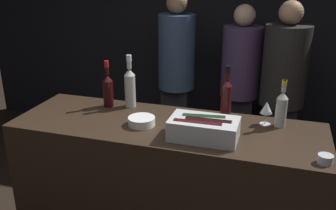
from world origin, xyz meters
The scene contains 13 objects.
wall_back_chalkboard centered at (0.00, 2.54, 1.40)m, with size 6.40×0.06×2.80m.
bar_counter centered at (0.00, 0.32, 0.55)m, with size 1.96×0.64×1.10m.
ice_bin_with_bottles centered at (0.26, 0.20, 1.16)m, with size 0.39×0.23×0.13m.
bowl_white centered at (-0.15, 0.27, 1.12)m, with size 0.17×0.17×0.05m.
wine_glass centered at (0.59, 0.51, 1.20)m, with size 0.07×0.07×0.15m.
candle_votive centered at (0.91, 0.10, 1.12)m, with size 0.08×0.08×0.05m.
red_wine_bottle_tall centered at (-0.49, 0.51, 1.23)m, with size 0.07×0.07×0.33m.
rose_wine_bottle centered at (0.68, 0.51, 1.22)m, with size 0.07×0.07×0.30m.
red_wine_bottle_black_foil centered at (0.33, 0.55, 1.24)m, with size 0.07×0.07×0.35m.
white_wine_bottle centered at (-0.34, 0.55, 1.25)m, with size 0.08×0.08×0.37m.
person_in_hoodie centered at (0.69, 1.73, 0.97)m, with size 0.40×0.40×1.76m.
person_blond_tee centered at (0.27, 1.97, 0.93)m, with size 0.39×0.39×1.69m.
person_grey_polo centered at (-0.37, 1.85, 1.00)m, with size 0.37×0.37×1.79m.
Camera 1 is at (0.65, -1.73, 2.05)m, focal length 40.00 mm.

